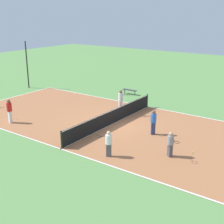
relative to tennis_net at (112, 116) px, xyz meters
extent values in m
plane|color=#60934C|center=(0.00, 0.00, -0.57)|extent=(80.00, 80.00, 0.00)
cube|color=#AD6B42|center=(0.00, 0.00, -0.56)|extent=(10.28, 23.21, 0.02)
cube|color=white|center=(-5.09, 0.00, -0.55)|extent=(0.10, 23.21, 0.00)
cube|color=white|center=(5.09, 0.00, -0.55)|extent=(0.10, 23.21, 0.00)
cube|color=white|center=(0.00, 11.56, -0.55)|extent=(10.28, 0.10, 0.00)
cube|color=white|center=(0.00, 0.00, -0.55)|extent=(10.28, 0.10, 0.00)
cylinder|color=black|center=(-4.99, 0.00, -0.01)|extent=(0.10, 0.10, 1.08)
cylinder|color=black|center=(4.99, 0.00, -0.01)|extent=(0.10, 0.10, 1.08)
cube|color=black|center=(0.00, 0.00, -0.03)|extent=(9.98, 0.03, 1.03)
cube|color=white|center=(0.00, 0.00, 0.45)|extent=(9.98, 0.04, 0.06)
cube|color=#333338|center=(7.62, 3.34, -0.14)|extent=(0.36, 1.44, 0.04)
cylinder|color=#4C4C51|center=(7.62, 2.77, -0.37)|extent=(0.08, 0.08, 0.41)
cylinder|color=#4C4C51|center=(7.62, 3.91, -0.37)|extent=(0.08, 0.08, 0.41)
cube|color=#4C4C51|center=(-4.25, -2.80, -0.18)|extent=(0.28, 0.31, 0.74)
cylinder|color=white|center=(-4.25, -2.80, 0.45)|extent=(0.47, 0.47, 0.52)
sphere|color=beige|center=(-4.25, -2.80, 0.82)|extent=(0.22, 0.22, 0.22)
cylinder|color=#262626|center=(-4.37, -2.51, 0.58)|extent=(0.13, 0.27, 0.03)
torus|color=black|center=(-4.48, -2.25, 0.58)|extent=(0.40, 0.40, 0.02)
cube|color=#4C4C51|center=(-2.33, -5.51, -0.20)|extent=(0.31, 0.32, 0.71)
cylinder|color=gray|center=(-2.33, -5.51, 0.40)|extent=(0.50, 0.50, 0.49)
sphere|color=tan|center=(-2.33, -5.51, 0.76)|extent=(0.21, 0.21, 0.21)
cylinder|color=#262626|center=(-2.52, -5.77, 0.53)|extent=(0.18, 0.25, 0.03)
torus|color=black|center=(-2.68, -6.00, 0.53)|extent=(0.42, 0.42, 0.02)
cube|color=white|center=(2.71, 1.11, -0.12)|extent=(0.32, 0.31, 0.87)
cylinder|color=silver|center=(2.71, 1.11, 0.62)|extent=(0.51, 0.51, 0.61)
sphere|color=brown|center=(2.71, 1.11, 1.05)|extent=(0.26, 0.26, 0.26)
cylinder|color=#262626|center=(2.96, 0.90, 0.77)|extent=(0.23, 0.20, 0.03)
torus|color=black|center=(3.17, 0.72, 0.77)|extent=(0.43, 0.43, 0.02)
cube|color=white|center=(-3.93, 6.02, -0.12)|extent=(0.25, 0.29, 0.85)
cylinder|color=red|center=(-3.93, 6.02, 0.60)|extent=(0.43, 0.43, 0.60)
sphere|color=brown|center=(-3.93, 6.02, 1.03)|extent=(0.26, 0.26, 0.26)
cube|color=navy|center=(-0.04, -3.25, -0.14)|extent=(0.32, 0.32, 0.81)
cylinder|color=blue|center=(-0.04, -3.25, 0.55)|extent=(0.51, 0.51, 0.57)
sphere|color=brown|center=(-0.04, -3.25, 0.96)|extent=(0.24, 0.24, 0.24)
cylinder|color=#262626|center=(-0.25, -3.00, 0.69)|extent=(0.20, 0.23, 0.03)
torus|color=black|center=(-0.43, -2.79, 0.69)|extent=(0.43, 0.43, 0.02)
sphere|color=#CCE033|center=(-3.15, 6.47, -0.51)|extent=(0.07, 0.07, 0.07)
sphere|color=#CCE033|center=(-1.19, -6.36, -0.51)|extent=(0.07, 0.07, 0.07)
cylinder|color=black|center=(3.89, 13.27, 1.78)|extent=(0.12, 0.12, 4.71)
camera|label=1|loc=(-16.70, -11.85, 7.00)|focal=50.00mm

